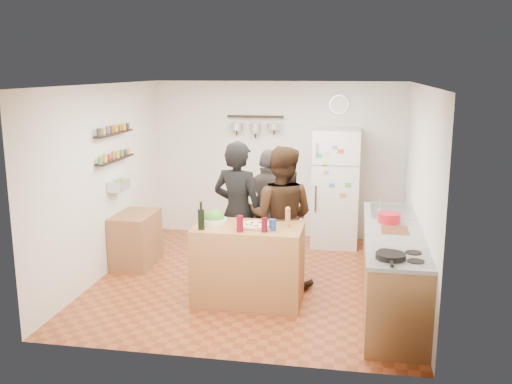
% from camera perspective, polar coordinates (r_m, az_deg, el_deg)
% --- Properties ---
extents(room_shell, '(4.20, 4.20, 4.20)m').
position_cam_1_polar(room_shell, '(7.52, 0.39, 1.20)').
color(room_shell, brown).
rests_on(room_shell, ground).
extents(prep_island, '(1.25, 0.72, 0.91)m').
position_cam_1_polar(prep_island, '(6.72, -0.75, -7.17)').
color(prep_island, '#A7673D').
rests_on(prep_island, floor).
extents(pizza_board, '(0.42, 0.34, 0.02)m').
position_cam_1_polar(pizza_board, '(6.55, -0.11, -3.43)').
color(pizza_board, olive).
rests_on(pizza_board, prep_island).
extents(pizza, '(0.34, 0.34, 0.02)m').
position_cam_1_polar(pizza, '(6.54, -0.11, -3.27)').
color(pizza, beige).
rests_on(pizza, pizza_board).
extents(salad_bowl, '(0.31, 0.31, 0.06)m').
position_cam_1_polar(salad_bowl, '(6.71, -4.21, -2.89)').
color(salad_bowl, silver).
rests_on(salad_bowl, prep_island).
extents(wine_bottle, '(0.08, 0.08, 0.23)m').
position_cam_1_polar(wine_bottle, '(6.46, -5.50, -2.75)').
color(wine_bottle, black).
rests_on(wine_bottle, prep_island).
extents(wine_glass_near, '(0.08, 0.08, 0.18)m').
position_cam_1_polar(wine_glass_near, '(6.34, -1.62, -3.19)').
color(wine_glass_near, maroon).
rests_on(wine_glass_near, prep_island).
extents(wine_glass_far, '(0.07, 0.07, 0.16)m').
position_cam_1_polar(wine_glass_far, '(6.34, 0.85, -3.30)').
color(wine_glass_far, '#510717').
rests_on(wine_glass_far, prep_island).
extents(pepper_mill, '(0.06, 0.06, 0.19)m').
position_cam_1_polar(pepper_mill, '(6.54, 3.19, -2.70)').
color(pepper_mill, '#AD7148').
rests_on(pepper_mill, prep_island).
extents(salt_canister, '(0.08, 0.08, 0.13)m').
position_cam_1_polar(salt_canister, '(6.41, 1.67, -3.30)').
color(salt_canister, navy).
rests_on(salt_canister, prep_island).
extents(person_left, '(0.76, 0.60, 1.83)m').
position_cam_1_polar(person_left, '(7.18, -1.83, -2.09)').
color(person_left, black).
rests_on(person_left, floor).
extents(person_center, '(0.93, 0.76, 1.78)m').
position_cam_1_polar(person_center, '(7.08, 2.50, -2.51)').
color(person_center, black).
rests_on(person_center, floor).
extents(person_back, '(1.05, 0.65, 1.66)m').
position_cam_1_polar(person_back, '(7.58, 1.35, -1.96)').
color(person_back, '#322F2D').
rests_on(person_back, floor).
extents(counter_run, '(0.63, 2.63, 0.90)m').
position_cam_1_polar(counter_run, '(6.73, 13.51, -7.53)').
color(counter_run, '#9E7042').
rests_on(counter_run, floor).
extents(stove_top, '(0.60, 0.62, 0.02)m').
position_cam_1_polar(stove_top, '(5.69, 14.26, -6.37)').
color(stove_top, white).
rests_on(stove_top, counter_run).
extents(skillet, '(0.28, 0.28, 0.05)m').
position_cam_1_polar(skillet, '(5.59, 13.31, -6.26)').
color(skillet, black).
rests_on(skillet, stove_top).
extents(sink, '(0.50, 0.80, 0.03)m').
position_cam_1_polar(sink, '(7.42, 13.33, -1.94)').
color(sink, silver).
rests_on(sink, counter_run).
extents(cutting_board, '(0.30, 0.40, 0.02)m').
position_cam_1_polar(cutting_board, '(6.58, 13.71, -3.80)').
color(cutting_board, brown).
rests_on(cutting_board, counter_run).
extents(red_bowl, '(0.27, 0.27, 0.11)m').
position_cam_1_polar(red_bowl, '(6.88, 13.17, -2.52)').
color(red_bowl, red).
rests_on(red_bowl, counter_run).
extents(fridge, '(0.70, 0.68, 1.80)m').
position_cam_1_polar(fridge, '(8.82, 7.98, 0.41)').
color(fridge, white).
rests_on(fridge, floor).
extents(wall_clock, '(0.30, 0.03, 0.30)m').
position_cam_1_polar(wall_clock, '(8.99, 8.30, 8.67)').
color(wall_clock, silver).
rests_on(wall_clock, back_wall).
extents(spice_shelf_lower, '(0.12, 1.00, 0.02)m').
position_cam_1_polar(spice_shelf_lower, '(7.86, -13.89, 3.17)').
color(spice_shelf_lower, black).
rests_on(spice_shelf_lower, left_wall).
extents(spice_shelf_upper, '(0.12, 1.00, 0.02)m').
position_cam_1_polar(spice_shelf_upper, '(7.81, -14.02, 5.71)').
color(spice_shelf_upper, black).
rests_on(spice_shelf_upper, left_wall).
extents(produce_basket, '(0.18, 0.35, 0.14)m').
position_cam_1_polar(produce_basket, '(7.90, -13.56, 0.66)').
color(produce_basket, silver).
rests_on(produce_basket, left_wall).
extents(side_table, '(0.50, 0.80, 0.73)m').
position_cam_1_polar(side_table, '(8.14, -11.92, -4.64)').
color(side_table, '#97613F').
rests_on(side_table, floor).
extents(pot_rack, '(0.90, 0.04, 0.04)m').
position_cam_1_polar(pot_rack, '(9.06, -0.07, 7.55)').
color(pot_rack, black).
rests_on(pot_rack, back_wall).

